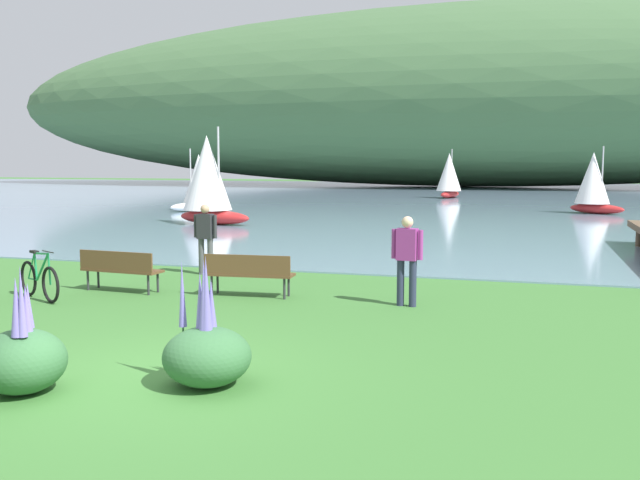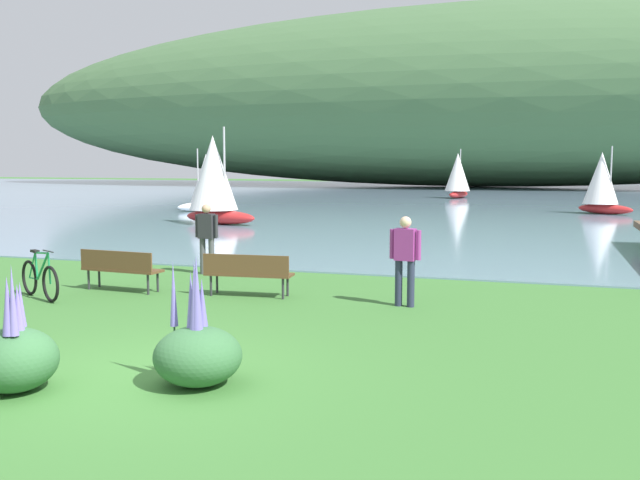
# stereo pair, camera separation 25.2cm
# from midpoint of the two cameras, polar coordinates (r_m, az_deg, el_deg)

# --- Properties ---
(ground_plane) EXTENTS (200.00, 200.00, 0.00)m
(ground_plane) POSITION_cam_midpoint_polar(r_m,az_deg,el_deg) (9.30, -14.99, -10.77)
(ground_plane) COLOR #3D7533
(bay_water) EXTENTS (180.00, 80.00, 0.04)m
(bay_water) POSITION_cam_midpoint_polar(r_m,az_deg,el_deg) (56.38, 11.96, 3.49)
(bay_water) COLOR #7A99B2
(bay_water) RESTS_ON ground
(distant_hillside) EXTENTS (115.87, 28.00, 19.94)m
(distant_hillside) POSITION_cam_midpoint_polar(r_m,az_deg,el_deg) (80.69, 12.02, 11.42)
(distant_hillside) COLOR #42663D
(distant_hillside) RESTS_ON bay_water
(park_bench_near_camera) EXTENTS (1.83, 0.62, 0.88)m
(park_bench_near_camera) POSITION_cam_midpoint_polar(r_m,az_deg,el_deg) (14.11, -6.38, -2.59)
(park_bench_near_camera) COLOR brown
(park_bench_near_camera) RESTS_ON ground
(park_bench_further_along) EXTENTS (1.83, 0.62, 0.88)m
(park_bench_further_along) POSITION_cam_midpoint_polar(r_m,az_deg,el_deg) (15.20, -16.58, -2.17)
(park_bench_further_along) COLOR brown
(park_bench_further_along) RESTS_ON ground
(bicycle_leaning_near_bench) EXTENTS (1.58, 0.90, 1.01)m
(bicycle_leaning_near_bench) POSITION_cam_midpoint_polar(r_m,az_deg,el_deg) (14.92, -22.51, -3.02)
(bicycle_leaning_near_bench) COLOR black
(bicycle_leaning_near_bench) RESTS_ON ground
(person_at_shoreline) EXTENTS (0.61, 0.23, 1.71)m
(person_at_shoreline) POSITION_cam_midpoint_polar(r_m,az_deg,el_deg) (17.03, -9.80, 0.44)
(person_at_shoreline) COLOR #4C4C51
(person_at_shoreline) RESTS_ON ground
(person_on_the_grass) EXTENTS (0.61, 0.26, 1.71)m
(person_on_the_grass) POSITION_cam_midpoint_polar(r_m,az_deg,el_deg) (13.15, 6.61, -1.23)
(person_on_the_grass) COLOR #282D47
(person_on_the_grass) RESTS_ON ground
(echium_bush_beside_closest) EXTENTS (1.08, 1.08, 1.61)m
(echium_bush_beside_closest) POSITION_cam_midpoint_polar(r_m,az_deg,el_deg) (8.67, -10.11, -9.06)
(echium_bush_beside_closest) COLOR #386B3D
(echium_bush_beside_closest) RESTS_ON ground
(echium_bush_mid_cluster) EXTENTS (1.03, 1.03, 1.56)m
(echium_bush_mid_cluster) POSITION_cam_midpoint_polar(r_m,az_deg,el_deg) (9.04, -24.02, -8.84)
(echium_bush_mid_cluster) COLOR #386B3D
(echium_bush_mid_cluster) RESTS_ON ground
(sailboat_nearest_to_shore) EXTENTS (2.27, 3.28, 3.71)m
(sailboat_nearest_to_shore) POSITION_cam_midpoint_polar(r_m,az_deg,el_deg) (53.62, 10.43, 5.27)
(sailboat_nearest_to_shore) COLOR #B22323
(sailboat_nearest_to_shore) RESTS_ON bay_water
(sailboat_mid_bay) EXTENTS (3.70, 2.49, 4.20)m
(sailboat_mid_bay) POSITION_cam_midpoint_polar(r_m,az_deg,el_deg) (30.61, -9.41, 4.99)
(sailboat_mid_bay) COLOR #B22323
(sailboat_mid_bay) RESTS_ON bay_water
(sailboat_toward_hillside) EXTENTS (2.57, 2.86, 3.44)m
(sailboat_toward_hillside) POSITION_cam_midpoint_polar(r_m,az_deg,el_deg) (39.06, -10.14, 4.72)
(sailboat_toward_hillside) COLOR white
(sailboat_toward_hillside) RESTS_ON bay_water
(sailboat_far_off) EXTENTS (2.97, 2.56, 3.52)m
(sailboat_far_off) POSITION_cam_midpoint_polar(r_m,az_deg,el_deg) (39.31, 21.36, 4.46)
(sailboat_far_off) COLOR #B22323
(sailboat_far_off) RESTS_ON bay_water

